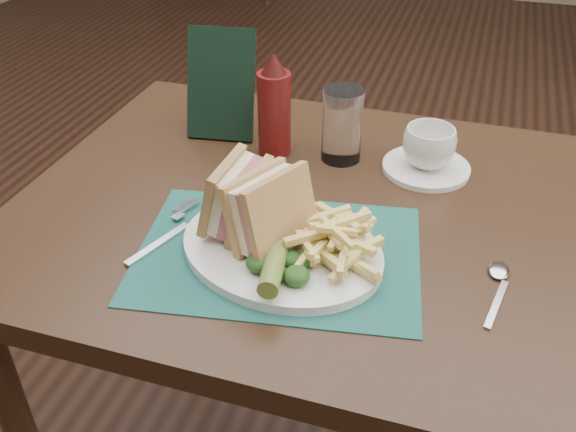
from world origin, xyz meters
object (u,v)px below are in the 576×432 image
(saucer, at_px, (426,168))
(drinking_glass, at_px, (342,125))
(plate, at_px, (282,249))
(sandwich_half_b, at_px, (260,204))
(check_presenter, at_px, (221,84))
(placemat, at_px, (278,253))
(coffee_cup, at_px, (429,147))
(ketchup_bottle, at_px, (274,104))
(table_main, at_px, (299,364))
(sandwich_half_a, at_px, (222,193))

(saucer, bearing_deg, drinking_glass, -179.10)
(plate, xyz_separation_m, sandwich_half_b, (-0.03, 0.01, 0.07))
(drinking_glass, bearing_deg, plate, -92.75)
(drinking_glass, xyz_separation_m, check_presenter, (-0.24, 0.03, 0.03))
(placemat, height_order, check_presenter, check_presenter)
(placemat, height_order, coffee_cup, coffee_cup)
(coffee_cup, relative_size, ketchup_bottle, 0.48)
(table_main, bearing_deg, sandwich_half_a, -126.19)
(placemat, distance_m, sandwich_half_a, 0.12)
(table_main, height_order, plate, plate)
(plate, bearing_deg, check_presenter, 139.94)
(table_main, distance_m, check_presenter, 0.55)
(saucer, xyz_separation_m, ketchup_bottle, (-0.27, -0.02, 0.09))
(table_main, bearing_deg, ketchup_bottle, 122.46)
(sandwich_half_b, bearing_deg, coffee_cup, 81.65)
(sandwich_half_a, distance_m, sandwich_half_b, 0.06)
(plate, xyz_separation_m, saucer, (0.17, 0.30, -0.00))
(table_main, relative_size, check_presenter, 4.45)
(placemat, distance_m, coffee_cup, 0.35)
(ketchup_bottle, bearing_deg, saucer, 3.27)
(placemat, distance_m, saucer, 0.34)
(sandwich_half_a, height_order, check_presenter, check_presenter)
(plate, xyz_separation_m, ketchup_bottle, (-0.11, 0.28, 0.08))
(saucer, xyz_separation_m, check_presenter, (-0.39, 0.03, 0.09))
(plate, height_order, check_presenter, check_presenter)
(placemat, xyz_separation_m, sandwich_half_a, (-0.09, 0.02, 0.07))
(sandwich_half_b, relative_size, ketchup_bottle, 0.63)
(sandwich_half_b, bearing_deg, plate, 13.91)
(placemat, bearing_deg, sandwich_half_a, 166.18)
(coffee_cup, xyz_separation_m, ketchup_bottle, (-0.27, -0.02, 0.05))
(table_main, bearing_deg, coffee_cup, 42.36)
(ketchup_bottle, bearing_deg, coffee_cup, 3.27)
(table_main, relative_size, drinking_glass, 6.92)
(table_main, distance_m, coffee_cup, 0.48)
(plate, bearing_deg, saucer, 76.78)
(placemat, relative_size, sandwich_half_b, 3.43)
(table_main, height_order, placemat, placemat)
(sandwich_half_a, bearing_deg, check_presenter, 114.26)
(saucer, relative_size, coffee_cup, 1.67)
(table_main, xyz_separation_m, coffee_cup, (0.18, 0.16, 0.42))
(placemat, distance_m, plate, 0.01)
(sandwich_half_b, distance_m, ketchup_bottle, 0.29)
(placemat, bearing_deg, saucer, 60.40)
(ketchup_bottle, relative_size, check_presenter, 0.92)
(plate, bearing_deg, sandwich_half_b, -176.33)
(table_main, xyz_separation_m, sandwich_half_b, (-0.02, -0.13, 0.45))
(sandwich_half_a, bearing_deg, table_main, 55.66)
(table_main, distance_m, ketchup_bottle, 0.50)
(placemat, distance_m, check_presenter, 0.40)
(placemat, height_order, sandwich_half_a, sandwich_half_a)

